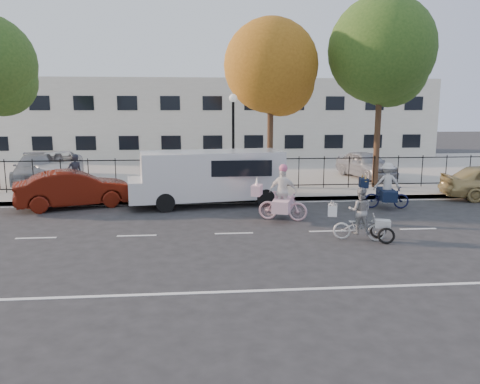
{
  "coord_description": "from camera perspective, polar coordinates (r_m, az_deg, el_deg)",
  "views": [
    {
      "loc": [
        -1.08,
        -14.12,
        3.88
      ],
      "look_at": [
        0.3,
        1.2,
        1.1
      ],
      "focal_mm": 35.0,
      "sensor_mm": 36.0,
      "label": 1
    }
  ],
  "objects": [
    {
      "name": "lot_car_d",
      "position": [
        26.2,
        15.09,
        3.28
      ],
      "size": [
        2.54,
        4.45,
        1.43
      ],
      "primitive_type": "imported",
      "rotation": [
        0.0,
        0.0,
        0.21
      ],
      "color": "#A3A5AB",
      "rests_on": "parking_lot"
    },
    {
      "name": "ground",
      "position": [
        14.68,
        -0.74,
        -5.08
      ],
      "size": [
        120.0,
        120.0,
        0.0
      ],
      "primitive_type": "plane",
      "color": "#333334"
    },
    {
      "name": "curb",
      "position": [
        19.58,
        -1.88,
        -0.97
      ],
      "size": [
        60.0,
        0.1,
        0.15
      ],
      "primitive_type": "cube",
      "color": "#A8A399",
      "rests_on": "ground"
    },
    {
      "name": "tree_east",
      "position": [
        23.24,
        17.14,
        15.64
      ],
      "size": [
        4.86,
        4.86,
        8.91
      ],
      "color": "#442D1D",
      "rests_on": "ground"
    },
    {
      "name": "red_sedan",
      "position": [
        19.5,
        -19.5,
        0.36
      ],
      "size": [
        4.71,
        2.94,
        1.46
      ],
      "primitive_type": "imported",
      "rotation": [
        0.0,
        0.0,
        1.91
      ],
      "color": "#59140A",
      "rests_on": "ground"
    },
    {
      "name": "lot_car_a",
      "position": [
        25.8,
        -23.64,
        2.62
      ],
      "size": [
        2.89,
        5.07,
        1.39
      ],
      "primitive_type": "imported",
      "rotation": [
        0.0,
        0.0,
        0.21
      ],
      "color": "#929398",
      "rests_on": "parking_lot"
    },
    {
      "name": "sidewalk",
      "position": [
        20.6,
        -2.05,
        -0.41
      ],
      "size": [
        60.0,
        2.2,
        0.15
      ],
      "primitive_type": "cube",
      "color": "#A8A399",
      "rests_on": "ground"
    },
    {
      "name": "parking_lot",
      "position": [
        29.39,
        -3.0,
        2.79
      ],
      "size": [
        60.0,
        15.6,
        0.15
      ],
      "primitive_type": "cube",
      "color": "#A8A399",
      "rests_on": "ground"
    },
    {
      "name": "lot_car_b",
      "position": [
        26.27,
        -21.28,
        3.0
      ],
      "size": [
        3.53,
        5.7,
        1.47
      ],
      "primitive_type": "imported",
      "rotation": [
        0.0,
        0.0,
        0.22
      ],
      "color": "silver",
      "rests_on": "parking_lot"
    },
    {
      "name": "tree_mid",
      "position": [
        22.33,
        4.13,
        14.55
      ],
      "size": [
        4.34,
        4.34,
        7.95
      ],
      "color": "#442D1D",
      "rests_on": "ground"
    },
    {
      "name": "unicorn_bike",
      "position": [
        16.28,
        5.13,
        -0.95
      ],
      "size": [
        2.0,
        1.45,
        1.98
      ],
      "rotation": [
        0.0,
        0.0,
        1.23
      ],
      "color": "#EEB5C3",
      "rests_on": "ground"
    },
    {
      "name": "building",
      "position": [
        39.15,
        -3.61,
        8.93
      ],
      "size": [
        34.0,
        10.0,
        6.0
      ],
      "primitive_type": "cube",
      "color": "silver",
      "rests_on": "ground"
    },
    {
      "name": "street_sign",
      "position": [
        21.08,
        -7.21,
        3.45
      ],
      "size": [
        0.85,
        0.06,
        1.8
      ],
      "color": "black",
      "rests_on": "sidewalk"
    },
    {
      "name": "white_van",
      "position": [
        18.82,
        -3.79,
        2.02
      ],
      "size": [
        6.36,
        2.88,
        2.17
      ],
      "rotation": [
        0.0,
        0.0,
        0.15
      ],
      "color": "white",
      "rests_on": "ground"
    },
    {
      "name": "zebra_trike",
      "position": [
        14.28,
        14.38,
        -3.32
      ],
      "size": [
        1.84,
        1.1,
        1.58
      ],
      "rotation": [
        0.0,
        0.0,
        1.28
      ],
      "color": "silver",
      "rests_on": "ground"
    },
    {
      "name": "road_markings",
      "position": [
        14.68,
        -0.74,
        -5.06
      ],
      "size": [
        60.0,
        9.52,
        0.01
      ],
      "primitive_type": null,
      "color": "silver",
      "rests_on": "ground"
    },
    {
      "name": "bull_bike",
      "position": [
        19.06,
        17.38,
        0.21
      ],
      "size": [
        1.97,
        1.37,
        1.79
      ],
      "rotation": [
        0.0,
        0.0,
        1.41
      ],
      "color": "#111438",
      "rests_on": "ground"
    },
    {
      "name": "iron_fence",
      "position": [
        21.56,
        -2.22,
        2.29
      ],
      "size": [
        58.0,
        0.06,
        1.5
      ],
      "primitive_type": null,
      "color": "black",
      "rests_on": "sidewalk"
    },
    {
      "name": "lamppost",
      "position": [
        21.0,
        -0.83,
        8.14
      ],
      "size": [
        0.36,
        0.36,
        4.33
      ],
      "color": "black",
      "rests_on": "sidewalk"
    },
    {
      "name": "pedestrian",
      "position": [
        21.79,
        -19.46,
        2.12
      ],
      "size": [
        0.76,
        0.73,
        1.75
      ],
      "primitive_type": "imported",
      "rotation": [
        0.0,
        0.0,
        3.83
      ],
      "color": "black",
      "rests_on": "sidewalk"
    }
  ]
}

